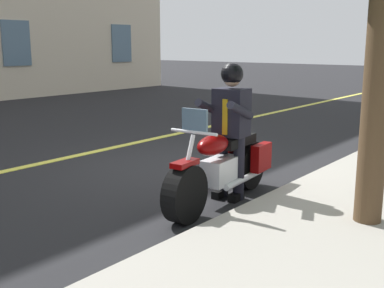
% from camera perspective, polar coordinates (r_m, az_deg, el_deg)
% --- Properties ---
extents(ground_plane, '(80.00, 80.00, 0.00)m').
position_cam_1_polar(ground_plane, '(7.66, -1.67, -2.97)').
color(ground_plane, black).
extents(lane_center_stripe, '(60.00, 0.16, 0.01)m').
position_cam_1_polar(lane_center_stripe, '(9.06, -11.31, -0.85)').
color(lane_center_stripe, '#E5DB4C').
rests_on(lane_center_stripe, ground_plane).
extents(motorcycle_main, '(2.22, 0.73, 1.26)m').
position_cam_1_polar(motorcycle_main, '(5.97, 3.71, -2.79)').
color(motorcycle_main, black).
rests_on(motorcycle_main, ground_plane).
extents(rider_main, '(0.66, 0.59, 1.74)m').
position_cam_1_polar(rider_main, '(6.01, 4.65, 2.99)').
color(rider_main, black).
rests_on(rider_main, ground_plane).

